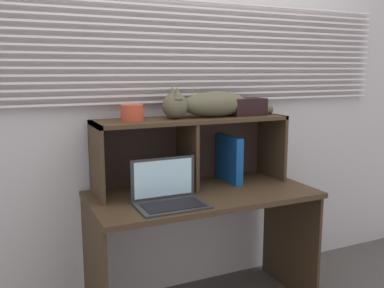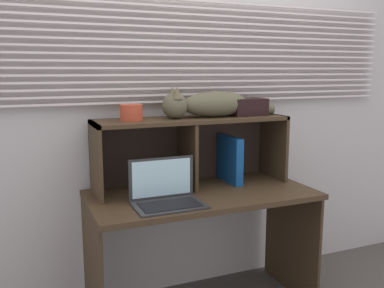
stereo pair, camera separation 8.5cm
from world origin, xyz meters
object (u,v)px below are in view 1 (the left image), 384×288
Objects in this scene: book_stack at (155,185)px; small_basket at (132,113)px; cat at (208,104)px; storage_box at (246,107)px; laptop at (169,195)px; binder_upright at (229,159)px.

book_stack is 1.76× the size of small_basket.
book_stack is (-0.34, -0.00, -0.45)m from cat.
cat is 3.35× the size of storage_box.
cat is at bearing 180.00° from storage_box.
laptop is 1.25× the size of binder_upright.
small_basket is at bearing 177.74° from book_stack.
book_stack is at bearing 85.55° from laptop.
binder_upright is 0.50m from book_stack.
storage_box reaches higher than binder_upright.
storage_box is at bearing -0.00° from cat.
small_basket is at bearing 111.48° from laptop.
small_basket is at bearing 180.00° from storage_box.
binder_upright reaches higher than laptop.
binder_upright is at bearing -0.00° from cat.
binder_upright reaches higher than book_stack.
cat is 0.47m from small_basket.
binder_upright is (0.15, -0.00, -0.34)m from cat.
book_stack is (0.02, 0.26, -0.01)m from laptop.
small_basket is (-0.61, 0.00, 0.31)m from binder_upright.
cat is 0.26m from storage_box.
book_stack is at bearing -179.16° from cat.
binder_upright is 2.31× the size of small_basket.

